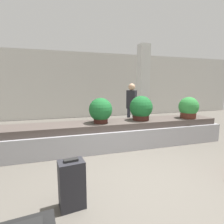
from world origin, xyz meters
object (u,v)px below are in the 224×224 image
Objects in this scene: potted_plant_0 at (141,108)px; potted_plant_2 at (101,111)px; suitcase_2 at (72,184)px; pillar at (143,85)px; traveler_0 at (131,103)px; potted_plant_1 at (188,108)px.

potted_plant_2 is (-1.12, -0.05, -0.00)m from potted_plant_0.
potted_plant_0 is (1.98, 2.07, 0.66)m from suitcase_2.
suitcase_2 is at bearing -113.07° from potted_plant_2.
suitcase_2 is 1.02× the size of potted_plant_0.
traveler_0 is at bearing -133.65° from pillar.
suitcase_2 is at bearing -133.81° from potted_plant_0.
potted_plant_0 reaches higher than potted_plant_2.
pillar is at bearing 45.19° from potted_plant_2.
suitcase_2 is (-3.17, -4.35, -1.28)m from pillar.
suitcase_2 is 2.94m from potted_plant_0.
potted_plant_1 is 0.36× the size of traveler_0.
pillar reaches higher than potted_plant_2.
traveler_0 is (2.28, 3.41, 0.67)m from suitcase_2.
potted_plant_1 is at bearing -5.23° from potted_plant_0.
traveler_0 reaches higher than suitcase_2.
pillar is 5.30× the size of potted_plant_1.
traveler_0 is at bearing 48.54° from suitcase_2.
potted_plant_1 reaches higher than suitcase_2.
suitcase_2 is 4.15m from traveler_0.
suitcase_2 is 1.06× the size of potted_plant_2.
traveler_0 is at bearing 127.36° from potted_plant_1.
potted_plant_1 is at bearing -2.86° from traveler_0.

